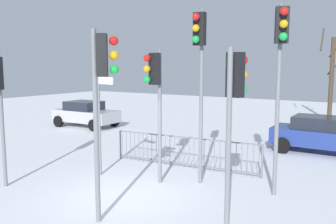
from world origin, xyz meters
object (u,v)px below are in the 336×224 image
traffic_light_mid_right (234,98)px  car_blue_far (321,134)px  bare_tree_left (331,77)px  traffic_light_foreground_left (155,86)px  car_silver_trailing (86,113)px  traffic_light_rear_left (102,83)px  direction_sign_post (100,117)px  traffic_light_foreground_right (280,58)px  traffic_light_mid_left (200,58)px

traffic_light_mid_right → car_blue_far: traffic_light_mid_right is taller
bare_tree_left → traffic_light_foreground_left: bearing=-98.9°
bare_tree_left → traffic_light_mid_right: bearing=-88.1°
traffic_light_mid_right → car_silver_trailing: size_ratio=0.99×
car_blue_far → bare_tree_left: 9.54m
traffic_light_rear_left → traffic_light_foreground_left: traffic_light_rear_left is taller
direction_sign_post → car_silver_trailing: direction_sign_post is taller
traffic_light_rear_left → car_blue_far: size_ratio=1.11×
car_blue_far → bare_tree_left: bare_tree_left is taller
traffic_light_foreground_right → traffic_light_foreground_left: 3.48m
traffic_light_mid_right → bare_tree_left: (-0.57, 17.50, -0.00)m
direction_sign_post → car_silver_trailing: size_ratio=0.87×
traffic_light_mid_left → traffic_light_foreground_left: (-1.10, -0.62, -0.79)m
traffic_light_foreground_right → bare_tree_left: 15.13m
car_silver_trailing → bare_tree_left: bare_tree_left is taller
car_silver_trailing → bare_tree_left: 15.30m
traffic_light_mid_left → traffic_light_foreground_left: traffic_light_mid_left is taller
traffic_light_rear_left → traffic_light_foreground_left: (-0.50, 2.72, -0.22)m
traffic_light_rear_left → traffic_light_foreground_right: size_ratio=0.84×
traffic_light_mid_right → car_silver_trailing: traffic_light_mid_right is taller
direction_sign_post → car_silver_trailing: (-7.14, 6.32, -1.11)m
car_blue_far → direction_sign_post: bearing=-128.5°
traffic_light_foreground_right → direction_sign_post: 5.61m
traffic_light_rear_left → traffic_light_foreground_right: traffic_light_foreground_right is taller
traffic_light_rear_left → car_silver_trailing: 13.17m
traffic_light_mid_right → bare_tree_left: size_ratio=0.65×
car_silver_trailing → bare_tree_left: size_ratio=0.65×
traffic_light_mid_left → traffic_light_foreground_right: (2.19, 0.19, -0.01)m
traffic_light_mid_left → traffic_light_rear_left: 3.44m
car_silver_trailing → car_blue_far: bearing=0.5°
traffic_light_foreground_right → traffic_light_rear_left: bearing=27.0°
car_blue_far → traffic_light_foreground_left: bearing=-118.3°
traffic_light_mid_left → traffic_light_mid_right: bearing=127.8°
traffic_light_mid_right → car_blue_far: (0.44, 8.23, -2.04)m
direction_sign_post → traffic_light_rear_left: bearing=-34.2°
traffic_light_foreground_left → car_silver_trailing: traffic_light_foreground_left is taller
direction_sign_post → bare_tree_left: bearing=86.0°
bare_tree_left → traffic_light_rear_left: bearing=-96.1°
direction_sign_post → traffic_light_mid_left: bearing=27.7°
traffic_light_foreground_left → traffic_light_rear_left: bearing=125.7°
car_silver_trailing → bare_tree_left: (11.53, 9.85, 2.03)m
car_silver_trailing → traffic_light_mid_left: bearing=-30.2°
traffic_light_foreground_left → car_silver_trailing: size_ratio=1.02×
traffic_light_mid_right → direction_sign_post: (-4.96, 1.33, -0.93)m
traffic_light_mid_left → direction_sign_post: (-3.01, -0.89, -1.80)m
traffic_light_foreground_left → car_blue_far: (3.49, 6.62, -2.11)m
direction_sign_post → car_blue_far: size_ratio=0.88×
traffic_light_foreground_right → traffic_light_mid_left: bearing=-19.6°
direction_sign_post → traffic_light_foreground_right: bearing=22.9°
traffic_light_rear_left → direction_sign_post: (-2.41, 2.44, -1.22)m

